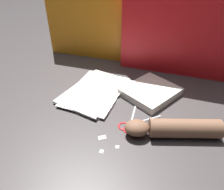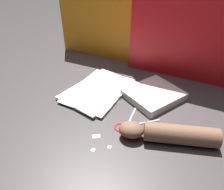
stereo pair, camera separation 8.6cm
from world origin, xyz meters
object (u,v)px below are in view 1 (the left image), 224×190
object	(u,v)px
book_closed	(150,92)
hand_forearm	(174,128)
paper_stack	(96,91)
scissors	(132,123)

from	to	relation	value
book_closed	hand_forearm	distance (m)	0.25
paper_stack	hand_forearm	world-z (taller)	hand_forearm
paper_stack	book_closed	bearing A→B (deg)	22.09
paper_stack	book_closed	distance (m)	0.24
paper_stack	scissors	bearing A→B (deg)	-28.43
paper_stack	hand_forearm	distance (m)	0.39
paper_stack	scissors	distance (m)	0.25
paper_stack	scissors	world-z (taller)	paper_stack
scissors	hand_forearm	xyz separation A→B (m)	(0.15, 0.01, 0.03)
hand_forearm	scissors	bearing A→B (deg)	-177.77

